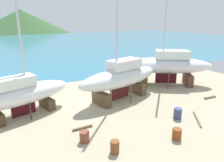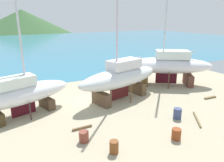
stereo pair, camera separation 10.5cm
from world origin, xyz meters
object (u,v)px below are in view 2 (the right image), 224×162
worker (152,66)px  barrel_blue_faded (114,147)px  sailboat_small_center (167,65)px  barrel_rust_near (84,137)px  barrel_tipped_center (177,113)px  sailboat_mid_port (121,77)px  barrel_tipped_left (176,134)px  sailboat_far_slipway (21,94)px

worker → barrel_blue_faded: size_ratio=2.04×
sailboat_small_center → barrel_rust_near: sailboat_small_center is taller
barrel_tipped_center → barrel_rust_near: (-8.21, 0.49, -0.06)m
sailboat_mid_port → barrel_blue_faded: size_ratio=17.98×
sailboat_mid_port → barrel_blue_faded: (-5.12, -7.82, -1.94)m
barrel_rust_near → sailboat_small_center: bearing=27.4°
sailboat_small_center → sailboat_mid_port: 7.85m
sailboat_mid_port → barrel_tipped_left: 8.78m
sailboat_mid_port → sailboat_small_center: bearing=178.6°
sailboat_small_center → barrel_tipped_center: (-5.81, -7.76, -2.05)m
sailboat_small_center → barrel_tipped_left: 13.18m
sailboat_far_slipway → barrel_tipped_left: bearing=-62.2°
sailboat_far_slipway → sailboat_mid_port: (9.42, -0.72, 0.38)m
sailboat_far_slipway → barrel_tipped_center: (11.31, -6.93, -1.54)m
sailboat_mid_port → barrel_tipped_left: sailboat_mid_port is taller
barrel_tipped_center → barrel_blue_faded: barrel_tipped_center is taller
sailboat_small_center → barrel_rust_near: (-14.02, -7.28, -2.12)m
worker → sailboat_small_center: bearing=85.9°
worker → barrel_tipped_center: 16.26m
sailboat_small_center → sailboat_far_slipway: 17.14m
barrel_rust_near → sailboat_far_slipway: bearing=115.6°
barrel_blue_faded → worker: bearing=45.2°
sailboat_far_slipway → barrel_tipped_center: size_ratio=17.78×
sailboat_small_center → barrel_blue_faded: 16.01m
barrel_tipped_left → barrel_tipped_center: bearing=43.9°
sailboat_far_slipway → barrel_blue_faded: 9.69m
barrel_tipped_left → sailboat_far_slipway: bearing=133.9°
barrel_tipped_left → barrel_blue_faded: 4.65m
sailboat_far_slipway → barrel_tipped_left: sailboat_far_slipway is taller
barrel_tipped_left → barrel_rust_near: barrel_tipped_left is taller
worker → barrel_tipped_center: (-8.42, -13.91, -0.43)m
barrel_blue_faded → barrel_rust_near: barrel_blue_faded is taller
barrel_tipped_center → barrel_blue_faded: 7.19m
sailboat_small_center → sailboat_far_slipway: size_ratio=1.00×
barrel_tipped_center → barrel_rust_near: barrel_tipped_center is taller
worker → barrel_blue_faded: worker is taller
sailboat_small_center → barrel_rust_near: size_ratio=20.80×
sailboat_far_slipway → barrel_rust_near: bearing=-80.4°
sailboat_small_center → worker: size_ratio=9.42×
worker → sailboat_far_slipway: bearing=38.4°
sailboat_far_slipway → barrel_tipped_left: 12.93m
sailboat_small_center → barrel_blue_faded: size_ratio=19.21×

